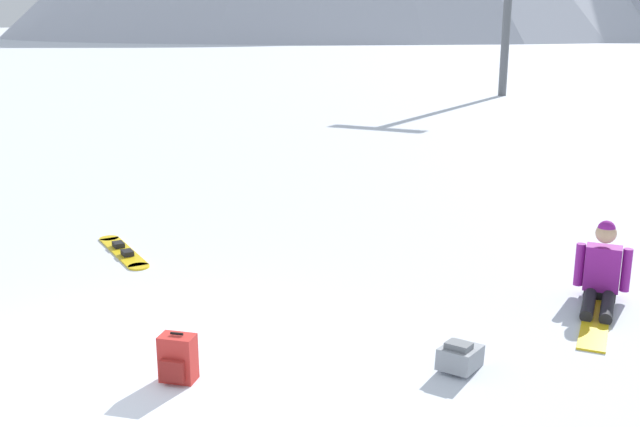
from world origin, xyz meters
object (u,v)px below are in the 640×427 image
Objects in this scene: backpack_grey at (460,356)px; loose_snowboard_far_spare at (123,251)px; snowboarder_midground at (601,276)px; backpack_red at (178,359)px.

loose_snowboard_far_spare is at bearing 166.34° from backpack_grey.
snowboarder_midground is 3.80× the size of backpack_red.
backpack_grey is at bearing 32.37° from backpack_red.
snowboarder_midground is 3.31× the size of backpack_grey.
loose_snowboard_far_spare is 3.10× the size of backpack_grey.
backpack_red reaches higher than backpack_grey.
snowboarder_midground is at bearing 10.09° from loose_snowboard_far_spare.
backpack_red is at bearing -147.63° from backpack_grey.
backpack_grey is at bearing -13.66° from loose_snowboard_far_spare.
backpack_grey is (5.36, -1.30, 0.11)m from loose_snowboard_far_spare.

